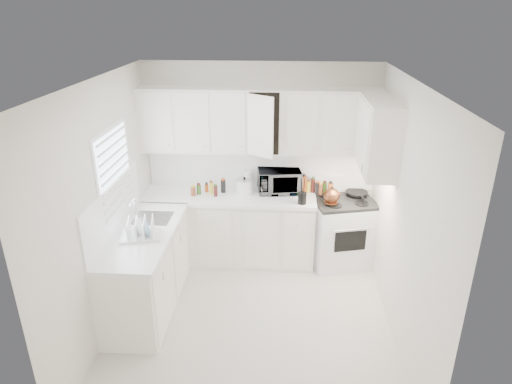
# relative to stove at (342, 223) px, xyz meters

# --- Properties ---
(floor) EXTENTS (3.20, 3.20, 0.00)m
(floor) POSITION_rel_stove_xyz_m (-1.09, -1.31, -0.59)
(floor) COLOR silver
(floor) RESTS_ON ground
(ceiling) EXTENTS (3.20, 3.20, 0.00)m
(ceiling) POSITION_rel_stove_xyz_m (-1.09, -1.31, 2.01)
(ceiling) COLOR white
(ceiling) RESTS_ON ground
(wall_back) EXTENTS (3.00, 0.00, 3.00)m
(wall_back) POSITION_rel_stove_xyz_m (-1.09, 0.29, 0.71)
(wall_back) COLOR white
(wall_back) RESTS_ON ground
(wall_front) EXTENTS (3.00, 0.00, 3.00)m
(wall_front) POSITION_rel_stove_xyz_m (-1.09, -2.91, 0.71)
(wall_front) COLOR white
(wall_front) RESTS_ON ground
(wall_left) EXTENTS (0.00, 3.20, 3.20)m
(wall_left) POSITION_rel_stove_xyz_m (-2.59, -1.31, 0.71)
(wall_left) COLOR white
(wall_left) RESTS_ON ground
(wall_right) EXTENTS (0.00, 3.20, 3.20)m
(wall_right) POSITION_rel_stove_xyz_m (0.41, -1.31, 0.71)
(wall_right) COLOR white
(wall_right) RESTS_ON ground
(window_blinds) EXTENTS (0.06, 0.96, 1.06)m
(window_blinds) POSITION_rel_stove_xyz_m (-2.57, -0.96, 0.96)
(window_blinds) COLOR white
(window_blinds) RESTS_ON wall_left
(lower_cabinets_back) EXTENTS (2.22, 0.60, 0.90)m
(lower_cabinets_back) POSITION_rel_stove_xyz_m (-1.48, -0.01, -0.14)
(lower_cabinets_back) COLOR white
(lower_cabinets_back) RESTS_ON floor
(lower_cabinets_left) EXTENTS (0.60, 1.60, 0.90)m
(lower_cabinets_left) POSITION_rel_stove_xyz_m (-2.29, -1.11, -0.14)
(lower_cabinets_left) COLOR white
(lower_cabinets_left) RESTS_ON floor
(countertop_back) EXTENTS (2.24, 0.64, 0.05)m
(countertop_back) POSITION_rel_stove_xyz_m (-1.48, -0.02, 0.34)
(countertop_back) COLOR white
(countertop_back) RESTS_ON lower_cabinets_back
(countertop_left) EXTENTS (0.64, 1.62, 0.05)m
(countertop_left) POSITION_rel_stove_xyz_m (-2.28, -1.11, 0.34)
(countertop_left) COLOR white
(countertop_left) RESTS_ON lower_cabinets_left
(backsplash_back) EXTENTS (2.98, 0.02, 0.55)m
(backsplash_back) POSITION_rel_stove_xyz_m (-1.09, 0.28, 0.64)
(backsplash_back) COLOR white
(backsplash_back) RESTS_ON wall_back
(backsplash_left) EXTENTS (0.02, 1.60, 0.55)m
(backsplash_left) POSITION_rel_stove_xyz_m (-2.58, -1.11, 0.64)
(backsplash_left) COLOR white
(backsplash_left) RESTS_ON wall_left
(upper_cabinets_back) EXTENTS (3.00, 0.33, 0.80)m
(upper_cabinets_back) POSITION_rel_stove_xyz_m (-1.09, 0.13, 0.91)
(upper_cabinets_back) COLOR white
(upper_cabinets_back) RESTS_ON wall_back
(upper_cabinets_right) EXTENTS (0.33, 0.90, 0.80)m
(upper_cabinets_right) POSITION_rel_stove_xyz_m (0.24, -0.49, 0.91)
(upper_cabinets_right) COLOR white
(upper_cabinets_right) RESTS_ON wall_right
(sink) EXTENTS (0.42, 0.38, 0.30)m
(sink) POSITION_rel_stove_xyz_m (-2.28, -0.76, 0.48)
(sink) COLOR gray
(sink) RESTS_ON countertop_left
(stove) EXTENTS (0.89, 0.79, 1.17)m
(stove) POSITION_rel_stove_xyz_m (0.00, 0.00, 0.00)
(stove) COLOR white
(stove) RESTS_ON floor
(tea_kettle) EXTENTS (0.31, 0.29, 0.23)m
(tea_kettle) POSITION_rel_stove_xyz_m (-0.18, -0.16, 0.47)
(tea_kettle) COLOR brown
(tea_kettle) RESTS_ON stove
(frying_pan) EXTENTS (0.39, 0.54, 0.04)m
(frying_pan) POSITION_rel_stove_xyz_m (0.18, 0.16, 0.38)
(frying_pan) COLOR black
(frying_pan) RESTS_ON stove
(microwave) EXTENTS (0.58, 0.38, 0.37)m
(microwave) POSITION_rel_stove_xyz_m (-0.84, 0.15, 0.55)
(microwave) COLOR gray
(microwave) RESTS_ON countertop_back
(rice_cooker) EXTENTS (0.27, 0.27, 0.22)m
(rice_cooker) POSITION_rel_stove_xyz_m (-1.29, 0.06, 0.48)
(rice_cooker) COLOR white
(rice_cooker) RESTS_ON countertop_back
(paper_towel) EXTENTS (0.12, 0.12, 0.27)m
(paper_towel) POSITION_rel_stove_xyz_m (-1.25, 0.18, 0.50)
(paper_towel) COLOR white
(paper_towel) RESTS_ON countertop_back
(utensil_crock) EXTENTS (0.13, 0.13, 0.35)m
(utensil_crock) POSITION_rel_stove_xyz_m (-0.55, -0.22, 0.54)
(utensil_crock) COLOR black
(utensil_crock) RESTS_ON countertop_back
(dish_rack) EXTENTS (0.47, 0.40, 0.23)m
(dish_rack) POSITION_rel_stove_xyz_m (-2.28, -1.21, 0.48)
(dish_rack) COLOR white
(dish_rack) RESTS_ON countertop_left
(spice_left_0) EXTENTS (0.06, 0.06, 0.13)m
(spice_left_0) POSITION_rel_stove_xyz_m (-1.94, 0.11, 0.43)
(spice_left_0) COLOR brown
(spice_left_0) RESTS_ON countertop_back
(spice_left_1) EXTENTS (0.06, 0.06, 0.13)m
(spice_left_1) POSITION_rel_stove_xyz_m (-1.87, 0.02, 0.43)
(spice_left_1) COLOR #366220
(spice_left_1) RESTS_ON countertop_back
(spice_left_2) EXTENTS (0.06, 0.06, 0.13)m
(spice_left_2) POSITION_rel_stove_xyz_m (-1.79, 0.11, 0.43)
(spice_left_2) COLOR #CA501A
(spice_left_2) RESTS_ON countertop_back
(spice_left_3) EXTENTS (0.06, 0.06, 0.13)m
(spice_left_3) POSITION_rel_stove_xyz_m (-1.72, 0.02, 0.43)
(spice_left_3) COLOR yellow
(spice_left_3) RESTS_ON countertop_back
(spice_left_4) EXTENTS (0.06, 0.06, 0.13)m
(spice_left_4) POSITION_rel_stove_xyz_m (-1.64, 0.11, 0.43)
(spice_left_4) COLOR #531A17
(spice_left_4) RESTS_ON countertop_back
(spice_left_5) EXTENTS (0.06, 0.06, 0.13)m
(spice_left_5) POSITION_rel_stove_xyz_m (-1.57, 0.02, 0.43)
(spice_left_5) COLOR black
(spice_left_5) RESTS_ON countertop_back
(sauce_right_0) EXTENTS (0.06, 0.06, 0.19)m
(sauce_right_0) POSITION_rel_stove_xyz_m (-0.51, 0.15, 0.46)
(sauce_right_0) COLOR #CA501A
(sauce_right_0) RESTS_ON countertop_back
(sauce_right_1) EXTENTS (0.06, 0.06, 0.19)m
(sauce_right_1) POSITION_rel_stove_xyz_m (-0.46, 0.09, 0.46)
(sauce_right_1) COLOR yellow
(sauce_right_1) RESTS_ON countertop_back
(sauce_right_2) EXTENTS (0.06, 0.06, 0.19)m
(sauce_right_2) POSITION_rel_stove_xyz_m (-0.40, 0.15, 0.46)
(sauce_right_2) COLOR #531A17
(sauce_right_2) RESTS_ON countertop_back
(sauce_right_3) EXTENTS (0.06, 0.06, 0.19)m
(sauce_right_3) POSITION_rel_stove_xyz_m (-0.35, 0.09, 0.46)
(sauce_right_3) COLOR black
(sauce_right_3) RESTS_ON countertop_back
(sauce_right_4) EXTENTS (0.06, 0.06, 0.19)m
(sauce_right_4) POSITION_rel_stove_xyz_m (-0.29, 0.15, 0.46)
(sauce_right_4) COLOR brown
(sauce_right_4) RESTS_ON countertop_back
(sauce_right_5) EXTENTS (0.06, 0.06, 0.19)m
(sauce_right_5) POSITION_rel_stove_xyz_m (-0.24, 0.09, 0.46)
(sauce_right_5) COLOR #366220
(sauce_right_5) RESTS_ON countertop_back
(sauce_right_6) EXTENTS (0.06, 0.06, 0.19)m
(sauce_right_6) POSITION_rel_stove_xyz_m (-0.18, 0.15, 0.46)
(sauce_right_6) COLOR #CA501A
(sauce_right_6) RESTS_ON countertop_back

